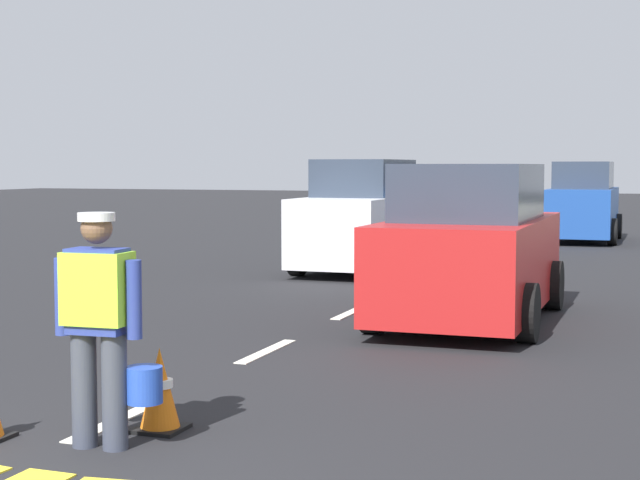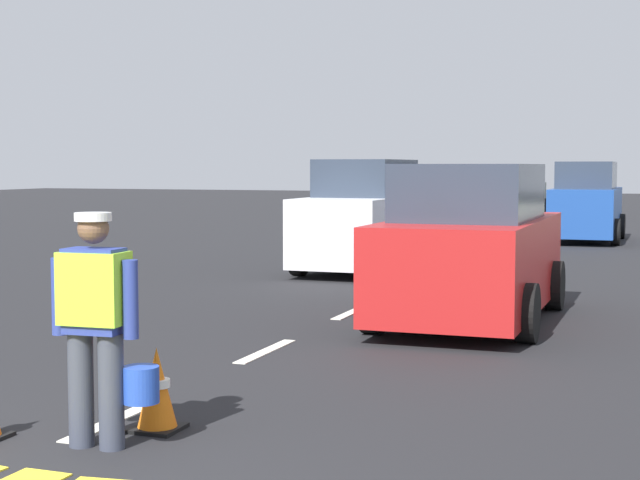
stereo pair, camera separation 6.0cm
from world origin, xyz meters
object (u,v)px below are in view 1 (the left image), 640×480
(traffic_cone_near, at_px, (160,390))
(car_oncoming_third, at_px, (514,193))
(road_worker, at_px, (102,318))
(car_outgoing_far, at_px, (583,204))
(car_outgoing_ahead, at_px, (471,248))
(car_oncoming_lead, at_px, (363,219))

(traffic_cone_near, xyz_separation_m, car_oncoming_third, (-2.10, 32.08, 0.62))
(road_worker, relative_size, car_outgoing_far, 0.42)
(road_worker, distance_m, car_oncoming_third, 32.67)
(car_outgoing_ahead, distance_m, car_outgoing_far, 14.23)
(car_outgoing_far, bearing_deg, traffic_cone_near, -94.15)
(car_outgoing_ahead, bearing_deg, car_outgoing_far, 88.94)
(car_oncoming_lead, bearing_deg, car_outgoing_ahead, -60.31)
(car_outgoing_ahead, distance_m, car_oncoming_lead, 6.30)
(car_outgoing_far, bearing_deg, car_oncoming_third, 106.72)
(car_oncoming_lead, relative_size, car_outgoing_far, 1.08)
(car_oncoming_third, relative_size, car_outgoing_far, 1.07)
(traffic_cone_near, bearing_deg, car_outgoing_far, 85.85)
(car_oncoming_lead, bearing_deg, car_oncoming_third, 90.50)
(car_oncoming_third, bearing_deg, car_outgoing_ahead, -82.79)
(car_oncoming_lead, bearing_deg, traffic_cone_near, -80.49)
(traffic_cone_near, height_order, car_outgoing_far, car_outgoing_far)
(road_worker, bearing_deg, car_oncoming_third, 93.41)
(car_oncoming_lead, distance_m, car_outgoing_far, 9.39)
(traffic_cone_near, relative_size, car_oncoming_lead, 0.15)
(traffic_cone_near, bearing_deg, road_worker, -106.32)
(car_outgoing_ahead, bearing_deg, road_worker, -101.81)
(car_outgoing_ahead, xyz_separation_m, car_outgoing_far, (0.26, 14.23, 0.03))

